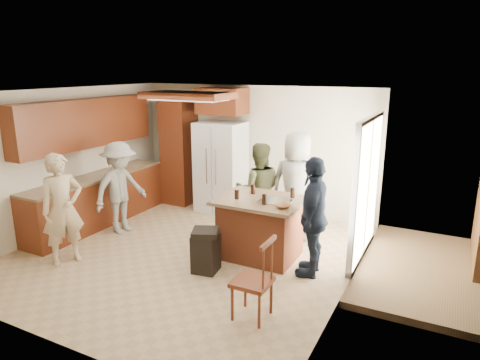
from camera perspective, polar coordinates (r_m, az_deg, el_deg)
The scene contains 12 objects.
person_front_left at distance 6.78m, azimuth -22.58°, elevation -3.61°, with size 0.61×0.44×1.66m, color tan.
person_behind_left at distance 7.29m, azimuth 2.47°, elevation -1.33°, with size 0.79×0.49×1.62m, color #3D4025.
person_behind_right at distance 7.19m, azimuth 7.54°, elevation -0.75°, with size 0.90×0.59×1.85m, color gray.
person_side_right at distance 5.98m, azimuth 9.77°, elevation -4.86°, with size 0.99×0.51×1.70m, color #1A2234.
person_counter at distance 7.71m, azimuth -15.68°, elevation -1.02°, with size 1.04×0.48×1.62m, color gray.
left_cabinetry at distance 8.24m, azimuth -18.91°, elevation 0.80°, with size 0.64×3.00×2.30m.
back_wall_units at distance 8.94m, azimuth -6.73°, elevation 5.33°, with size 1.80×0.60×2.45m.
refrigerator at distance 8.56m, azimuth -2.56°, elevation 1.72°, with size 0.90×0.76×1.80m.
kitchen_island at distance 6.56m, azimuth 2.74°, elevation -6.32°, with size 1.28×1.03×0.93m.
island_items at distance 6.24m, azimuth 4.34°, elevation -2.67°, with size 0.94×0.70×0.15m.
trash_bin at distance 6.18m, azimuth -4.59°, elevation -9.32°, with size 0.47×0.47×0.63m.
spindle_chair at distance 5.04m, azimuth 1.84°, elevation -13.44°, with size 0.42×0.42×0.99m.
Camera 1 is at (3.56, -5.13, 2.84)m, focal length 32.00 mm.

